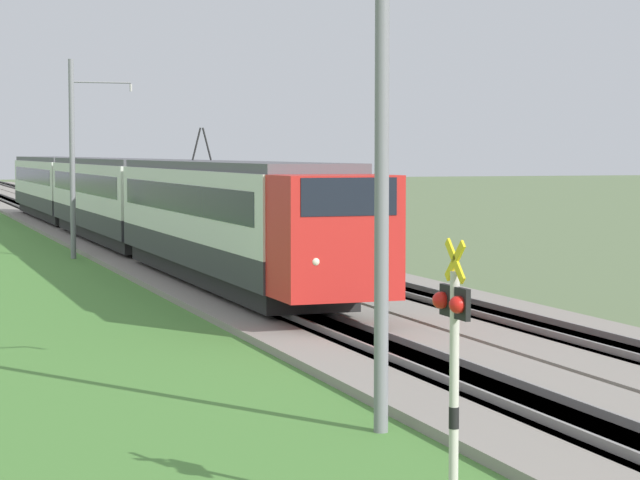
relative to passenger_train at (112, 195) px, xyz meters
name	(u,v)px	position (x,y,z in m)	size (l,w,h in m)	color
ballast_main	(107,242)	(1.69, 0.00, -2.30)	(240.00, 4.40, 0.30)	gray
ballast_adjacent	(201,240)	(1.69, -4.59, -2.30)	(240.00, 4.40, 0.30)	gray
track_main	(107,242)	(1.69, 0.00, -2.29)	(240.00, 1.57, 0.45)	#4C4238
track_adjacent	(201,240)	(1.69, -4.59, -2.29)	(240.00, 1.57, 0.45)	#4C4238
passenger_train	(112,195)	(0.00, 0.00, 0.00)	(61.96, 2.90, 5.22)	red
crossing_signal_aux	(453,356)	(-44.66, 3.78, -0.37)	(0.70, 0.23, 3.42)	beige
catenary_mast_near	(385,150)	(-39.94, 2.69, 1.98)	(0.22, 2.56, 8.59)	slate
catenary_mast_mid	(74,157)	(-6.81, 2.69, 1.75)	(0.22, 2.56, 8.12)	slate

